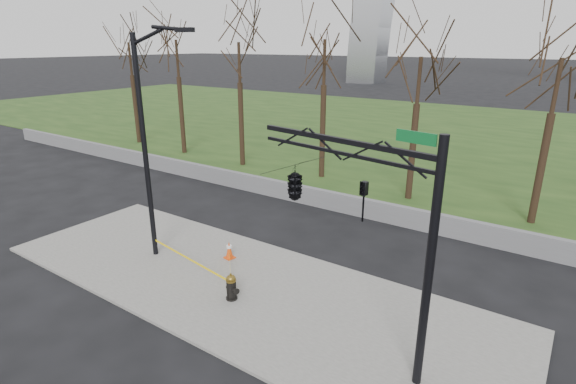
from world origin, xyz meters
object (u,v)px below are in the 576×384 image
Objects in this scene: street_light at (148,134)px; traffic_signal_mast at (316,188)px; fire_hydrant at (232,287)px; traffic_cone at (229,250)px.

traffic_signal_mast is at bearing -15.96° from street_light.
traffic_signal_mast is at bearing 17.33° from fire_hydrant.
street_light is 7.02m from traffic_signal_mast.
fire_hydrant is at bearing -162.28° from traffic_signal_mast.
street_light is at bearing -151.67° from traffic_cone.
fire_hydrant is 6.00m from street_light.
fire_hydrant reaches higher than traffic_cone.
street_light is at bearing -173.17° from traffic_signal_mast.
street_light is (-4.23, 0.78, 4.19)m from fire_hydrant.
fire_hydrant is 2.79m from traffic_cone.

